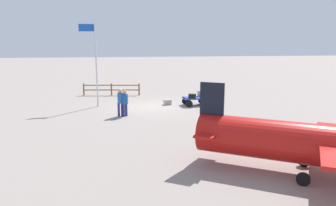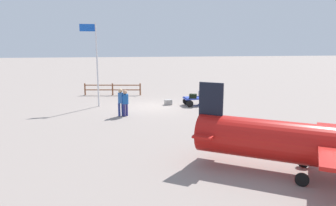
# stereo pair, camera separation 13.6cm
# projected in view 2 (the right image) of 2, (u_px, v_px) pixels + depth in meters

# --- Properties ---
(ground_plane) EXTENTS (120.00, 120.00, 0.00)m
(ground_plane) POSITION_uv_depth(u_px,v_px,m) (153.00, 106.00, 22.41)
(ground_plane) COLOR gray
(luggage_cart) EXTENTS (1.82, 1.24, 0.58)m
(luggage_cart) POSITION_uv_depth(u_px,v_px,m) (196.00, 100.00, 22.66)
(luggage_cart) COLOR blue
(luggage_cart) RESTS_ON ground
(suitcase_maroon) EXTENTS (0.62, 0.33, 0.39)m
(suitcase_maroon) POSITION_uv_depth(u_px,v_px,m) (203.00, 93.00, 23.05)
(suitcase_maroon) COLOR gray
(suitcase_maroon) RESTS_ON luggage_cart
(suitcase_grey) EXTENTS (0.58, 0.49, 0.29)m
(suitcase_grey) POSITION_uv_depth(u_px,v_px,m) (193.00, 96.00, 22.27)
(suitcase_grey) COLOR black
(suitcase_grey) RESTS_ON luggage_cart
(suitcase_dark) EXTENTS (0.56, 0.45, 0.36)m
(suitcase_dark) POSITION_uv_depth(u_px,v_px,m) (168.00, 102.00, 22.95)
(suitcase_dark) COLOR gray
(suitcase_dark) RESTS_ON ground
(worker_lead) EXTENTS (0.53, 0.53, 1.60)m
(worker_lead) POSITION_uv_depth(u_px,v_px,m) (125.00, 101.00, 19.44)
(worker_lead) COLOR navy
(worker_lead) RESTS_ON ground
(worker_trailing) EXTENTS (0.34, 0.34, 1.69)m
(worker_trailing) POSITION_uv_depth(u_px,v_px,m) (121.00, 100.00, 19.43)
(worker_trailing) COLOR navy
(worker_trailing) RESTS_ON ground
(flagpole) EXTENTS (1.08, 0.22, 5.64)m
(flagpole) POSITION_uv_depth(u_px,v_px,m) (95.00, 58.00, 21.78)
(flagpole) COLOR silver
(flagpole) RESTS_ON ground
(wooden_fence) EXTENTS (4.65, 0.68, 0.98)m
(wooden_fence) POSITION_uv_depth(u_px,v_px,m) (113.00, 88.00, 26.71)
(wooden_fence) COLOR brown
(wooden_fence) RESTS_ON ground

